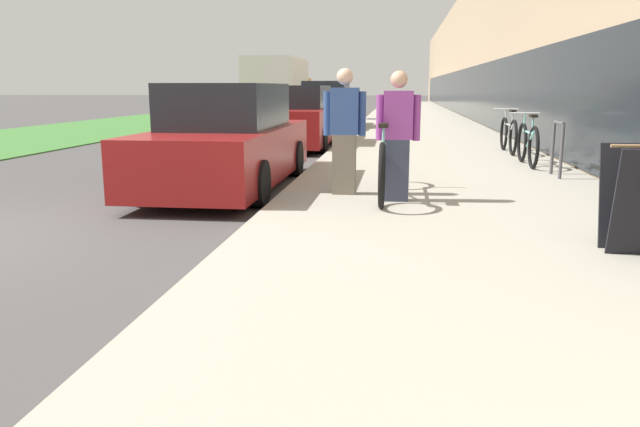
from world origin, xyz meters
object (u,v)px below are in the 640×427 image
at_px(tandem_bicycle, 384,164).
at_px(parked_sedan_curbside, 228,142).
at_px(parked_sedan_far, 327,109).
at_px(person_rider, 398,136).
at_px(bike_rack_hoop, 558,143).
at_px(moving_truck, 279,87).
at_px(vintage_roadster_curbside, 295,119).
at_px(cruiser_bike_nearest, 528,144).
at_px(cruiser_bike_middle, 508,134).
at_px(person_bystander, 344,132).

xyz_separation_m(tandem_bicycle, parked_sedan_curbside, (-2.33, 1.20, 0.16)).
relative_size(parked_sedan_curbside, parked_sedan_far, 0.99).
xyz_separation_m(tandem_bicycle, person_rider, (0.17, -0.30, 0.37)).
relative_size(person_rider, bike_rack_hoop, 1.83).
bearing_deg(moving_truck, vintage_roadster_curbside, -77.78).
height_order(cruiser_bike_nearest, parked_sedan_curbside, parked_sedan_curbside).
height_order(vintage_roadster_curbside, parked_sedan_far, parked_sedan_far).
xyz_separation_m(cruiser_bike_nearest, moving_truck, (-8.42, 20.70, 0.95)).
relative_size(person_rider, parked_sedan_curbside, 0.33).
relative_size(cruiser_bike_middle, parked_sedan_far, 0.39).
relative_size(bike_rack_hoop, cruiser_bike_middle, 0.45).
bearing_deg(parked_sedan_curbside, parked_sedan_far, 90.13).
xyz_separation_m(person_rider, parked_sedan_curbside, (-2.50, 1.50, -0.22)).
bearing_deg(parked_sedan_curbside, cruiser_bike_middle, 43.09).
bearing_deg(tandem_bicycle, person_rider, -60.75).
distance_m(tandem_bicycle, cruiser_bike_nearest, 4.26).
height_order(cruiser_bike_nearest, vintage_roadster_curbside, vintage_roadster_curbside).
distance_m(person_rider, parked_sedan_far, 14.64).
relative_size(tandem_bicycle, parked_sedan_curbside, 0.52).
bearing_deg(cruiser_bike_nearest, vintage_roadster_curbside, 139.46).
bearing_deg(parked_sedan_far, person_rider, -80.05).
relative_size(tandem_bicycle, parked_sedan_far, 0.52).
bearing_deg(parked_sedan_far, tandem_bicycle, -80.50).
bearing_deg(cruiser_bike_middle, person_rider, -110.95).
relative_size(person_bystander, parked_sedan_curbside, 0.34).
distance_m(parked_sedan_curbside, parked_sedan_far, 12.92).
height_order(cruiser_bike_middle, parked_sedan_curbside, parked_sedan_curbside).
bearing_deg(moving_truck, parked_sedan_far, -70.21).
bearing_deg(vintage_roadster_curbside, tandem_bicycle, -72.54).
xyz_separation_m(parked_sedan_curbside, vintage_roadster_curbside, (-0.07, 6.42, 0.01)).
xyz_separation_m(cruiser_bike_middle, parked_sedan_far, (-4.82, 8.44, 0.24)).
relative_size(cruiser_bike_middle, vintage_roadster_curbside, 0.42).
height_order(cruiser_bike_middle, vintage_roadster_curbside, vintage_roadster_curbside).
height_order(bike_rack_hoop, parked_sedan_far, parked_sedan_far).
relative_size(cruiser_bike_nearest, parked_sedan_far, 0.36).
xyz_separation_m(person_rider, moving_truck, (-6.16, 24.50, 0.56)).
bearing_deg(cruiser_bike_nearest, moving_truck, 112.12).
distance_m(bike_rack_hoop, cruiser_bike_nearest, 1.41).
bearing_deg(person_bystander, moving_truck, 102.82).
bearing_deg(cruiser_bike_nearest, person_bystander, -130.93).
height_order(tandem_bicycle, parked_sedan_curbside, parked_sedan_curbside).
relative_size(cruiser_bike_nearest, cruiser_bike_middle, 0.92).
relative_size(person_rider, cruiser_bike_nearest, 0.90).
bearing_deg(moving_truck, tandem_bicycle, -76.10).
distance_m(bike_rack_hoop, moving_truck, 23.72).
relative_size(tandem_bicycle, vintage_roadster_curbside, 0.55).
bearing_deg(person_bystander, parked_sedan_curbside, 149.18).
relative_size(tandem_bicycle, bike_rack_hoop, 2.90).
height_order(tandem_bicycle, bike_rack_hoop, tandem_bicycle).
distance_m(tandem_bicycle, parked_sedan_far, 14.32).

